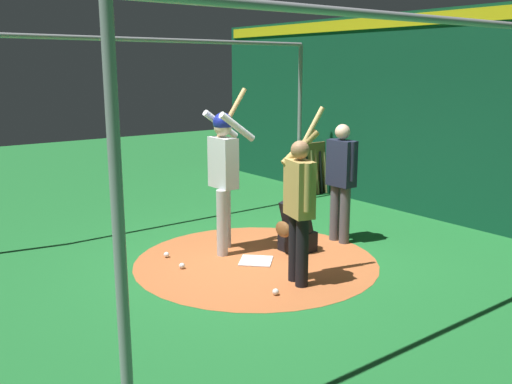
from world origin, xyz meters
name	(u,v)px	position (x,y,z in m)	size (l,w,h in m)	color
ground_plane	(256,261)	(0.00, 0.00, 0.00)	(27.66, 27.66, 0.00)	#1E6B2D
dirt_circle	(256,261)	(0.00, 0.00, 0.00)	(3.23, 3.23, 0.01)	#B76033
home_plate	(256,261)	(0.00, 0.00, 0.01)	(0.42, 0.42, 0.01)	white
batter	(224,167)	(0.08, -0.62, 1.20)	(0.68, 0.49, 2.25)	#BCBCC0
catcher	(296,227)	(-0.69, 0.01, 0.36)	(0.58, 0.40, 0.93)	black
umpire	(341,177)	(-1.52, 0.04, 0.98)	(0.22, 0.49, 1.74)	#4C4C51
visitor	(300,202)	(0.05, 0.91, 1.00)	(0.62, 0.51, 2.08)	black
back_wall	(437,116)	(-3.80, 0.00, 1.74)	(0.23, 11.66, 3.45)	#0F472D
cage_frame	(256,101)	(0.00, 0.00, 2.11)	(6.00, 5.07, 2.98)	gray
bat_rack	(319,169)	(-3.55, -2.54, 0.49)	(0.94, 0.20, 1.05)	olive
baseball_0	(166,255)	(0.87, -0.86, 0.04)	(0.07, 0.07, 0.07)	white
baseball_1	(276,292)	(0.51, 1.03, 0.04)	(0.07, 0.07, 0.07)	white
baseball_2	(182,266)	(0.93, -0.35, 0.04)	(0.07, 0.07, 0.07)	white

